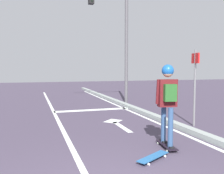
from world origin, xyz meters
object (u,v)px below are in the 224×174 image
skater (168,94)px  street_sign_post (195,77)px  spare_skateboard (153,157)px  traffic_signal_mast (113,26)px  skateboard (167,145)px

skater → street_sign_post: 2.44m
skater → spare_skateboard: bearing=-137.5°
spare_skateboard → traffic_signal_mast: 8.44m
spare_skateboard → street_sign_post: (2.45, 2.15, 1.43)m
traffic_signal_mast → skateboard: bearing=-98.2°
traffic_signal_mast → street_sign_post: traffic_signal_mast is taller
skater → traffic_signal_mast: traffic_signal_mast is taller
skateboard → spare_skateboard: bearing=-136.9°
traffic_signal_mast → street_sign_post: 5.80m
skater → spare_skateboard: 1.41m
skater → street_sign_post: bearing=40.7°
traffic_signal_mast → skater: bearing=-98.2°
street_sign_post → spare_skateboard: bearing=-138.8°
skateboard → spare_skateboard: (-0.62, -0.58, 0.00)m
skateboard → traffic_signal_mast: size_ratio=0.15×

